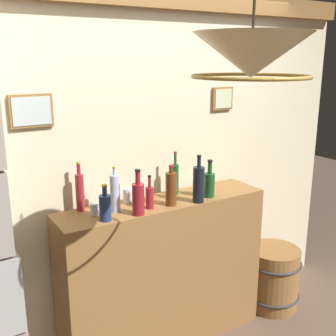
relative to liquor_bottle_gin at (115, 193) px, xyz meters
The scene contains 15 objects.
panelled_rear_partition 0.46m from the liquor_bottle_gin, 34.88° to the left, with size 3.64×0.15×2.54m.
bar_shelf_unit 0.78m from the liquor_bottle_gin, ahead, with size 1.54×0.36×1.11m, color olive.
liquor_bottle_gin is the anchor object (origin of this frame).
liquor_bottle_whiskey 0.70m from the liquor_bottle_gin, ahead, with size 0.08×0.08×0.27m.
liquor_bottle_amaro 0.23m from the liquor_bottle_gin, 144.61° to the left, with size 0.05×0.05×0.33m.
liquor_bottle_sherry 0.23m from the liquor_bottle_gin, 17.68° to the right, with size 0.05×0.05×0.23m.
liquor_bottle_bourbon 0.17m from the liquor_bottle_gin, 136.61° to the right, with size 0.07×0.07×0.23m.
liquor_bottle_scotch 0.38m from the liquor_bottle_gin, 13.63° to the right, with size 0.08×0.08×0.28m.
liquor_bottle_mezcal 0.16m from the liquor_bottle_gin, 52.59° to the right, with size 0.08×0.08×0.30m.
liquor_bottle_vermouth 0.58m from the liquor_bottle_gin, 13.74° to the right, with size 0.08×0.08×0.33m.
liquor_bottle_rum 0.53m from the liquor_bottle_gin, 10.27° to the left, with size 0.05×0.05×0.32m.
glass_tumbler_rocks 0.19m from the liquor_bottle_gin, 36.37° to the left, with size 0.07×0.07×0.10m.
glass_tumbler_highball 0.16m from the liquor_bottle_gin, behind, with size 0.06×0.06×0.08m.
pendant_lamp 1.32m from the liquor_bottle_gin, 78.92° to the right, with size 0.51×0.51×0.45m.
wooden_barrel 1.70m from the liquor_bottle_gin, ahead, with size 0.46×0.46×0.53m.
Camera 1 is at (-1.41, -1.49, 2.08)m, focal length 44.35 mm.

